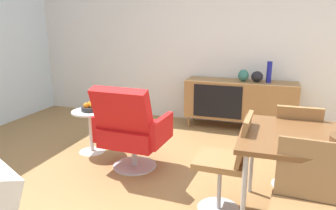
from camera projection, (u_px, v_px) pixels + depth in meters
ground_plane at (167, 202)px, 2.89m from camera, size 8.32×8.32×0.00m
wall_back at (221, 32)px, 4.93m from camera, size 6.80×0.12×2.80m
sideboard at (240, 100)px, 4.78m from camera, size 1.60×0.45×0.72m
vase_cobalt at (243, 75)px, 4.68m from camera, size 0.15×0.15×0.17m
vase_sculptural_dark at (269, 72)px, 4.56m from camera, size 0.07×0.07×0.30m
vase_ceramic_small at (257, 77)px, 4.63m from camera, size 0.17×0.17×0.15m
dining_chair_back_left at (295, 143)px, 2.99m from camera, size 0.40×0.43×0.86m
dining_chair_near_window at (228, 159)px, 2.64m from camera, size 0.44×0.41×0.86m
dining_chair_front_left at (305, 207)px, 1.97m from camera, size 0.43×0.45×0.86m
lounge_chair_red at (131, 128)px, 3.42m from camera, size 0.74×0.68×0.95m
side_table_round at (91, 127)px, 3.94m from camera, size 0.44×0.44×0.52m
fruit_bowl at (90, 108)px, 3.88m from camera, size 0.20×0.20×0.11m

